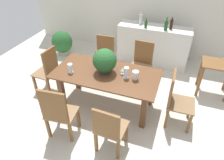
{
  "coord_description": "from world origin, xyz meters",
  "views": [
    {
      "loc": [
        1.16,
        -2.82,
        2.83
      ],
      "look_at": [
        0.08,
        0.13,
        0.56
      ],
      "focal_mm": 33.04,
      "sensor_mm": 36.0,
      "label": 1
    }
  ],
  "objects_px": {
    "chair_head_end": "(48,70)",
    "chair_far_left": "(104,55)",
    "dining_table": "(106,80)",
    "side_table": "(217,71)",
    "chair_foot_end": "(176,98)",
    "chair_far_right": "(142,62)",
    "chair_near_left": "(58,112)",
    "wine_bottle_green": "(146,24)",
    "wine_bottle_clear": "(141,19)",
    "crystal_vase_center_near": "(135,74)",
    "crystal_vase_right": "(70,68)",
    "wine_bottle_tall": "(166,25)",
    "chair_near_right": "(109,128)",
    "crystal_vase_left": "(126,72)",
    "potted_plant_floor": "(62,42)",
    "flower_centerpiece": "(105,61)",
    "wine_bottle_amber": "(171,24)",
    "kitchen_counter": "(153,45)",
    "wine_glass": "(123,70)"
  },
  "relations": [
    {
      "from": "wine_bottle_green",
      "to": "wine_bottle_clear",
      "type": "xyz_separation_m",
      "value": [
        -0.17,
        0.19,
        0.03
      ]
    },
    {
      "from": "chair_far_left",
      "to": "chair_foot_end",
      "type": "height_order",
      "value": "chair_foot_end"
    },
    {
      "from": "chair_far_left",
      "to": "wine_bottle_tall",
      "type": "distance_m",
      "value": 1.55
    },
    {
      "from": "chair_foot_end",
      "to": "potted_plant_floor",
      "type": "relative_size",
      "value": 1.51
    },
    {
      "from": "chair_near_right",
      "to": "crystal_vase_center_near",
      "type": "relative_size",
      "value": 5.52
    },
    {
      "from": "chair_far_right",
      "to": "flower_centerpiece",
      "type": "relative_size",
      "value": 2.13
    },
    {
      "from": "crystal_vase_right",
      "to": "potted_plant_floor",
      "type": "height_order",
      "value": "crystal_vase_right"
    },
    {
      "from": "chair_foot_end",
      "to": "kitchen_counter",
      "type": "height_order",
      "value": "chair_foot_end"
    },
    {
      "from": "chair_near_left",
      "to": "wine_bottle_green",
      "type": "height_order",
      "value": "wine_bottle_green"
    },
    {
      "from": "chair_far_right",
      "to": "potted_plant_floor",
      "type": "distance_m",
      "value": 2.43
    },
    {
      "from": "chair_foot_end",
      "to": "side_table",
      "type": "relative_size",
      "value": 1.4
    },
    {
      "from": "chair_far_left",
      "to": "wine_bottle_tall",
      "type": "height_order",
      "value": "wine_bottle_tall"
    },
    {
      "from": "chair_near_right",
      "to": "crystal_vase_left",
      "type": "bearing_deg",
      "value": -84.25
    },
    {
      "from": "dining_table",
      "to": "chair_far_left",
      "type": "relative_size",
      "value": 1.99
    },
    {
      "from": "chair_foot_end",
      "to": "wine_bottle_clear",
      "type": "relative_size",
      "value": 3.51
    },
    {
      "from": "flower_centerpiece",
      "to": "wine_bottle_amber",
      "type": "distance_m",
      "value": 2.08
    },
    {
      "from": "chair_head_end",
      "to": "wine_bottle_clear",
      "type": "height_order",
      "value": "wine_bottle_clear"
    },
    {
      "from": "chair_far_left",
      "to": "chair_near_right",
      "type": "xyz_separation_m",
      "value": [
        0.86,
        -1.97,
        -0.02
      ]
    },
    {
      "from": "chair_near_left",
      "to": "crystal_vase_left",
      "type": "xyz_separation_m",
      "value": [
        0.8,
        0.97,
        0.32
      ]
    },
    {
      "from": "chair_foot_end",
      "to": "wine_bottle_tall",
      "type": "height_order",
      "value": "wine_bottle_tall"
    },
    {
      "from": "flower_centerpiece",
      "to": "kitchen_counter",
      "type": "xyz_separation_m",
      "value": [
        0.54,
        1.91,
        -0.5
      ]
    },
    {
      "from": "chair_near_right",
      "to": "kitchen_counter",
      "type": "height_order",
      "value": "kitchen_counter"
    },
    {
      "from": "flower_centerpiece",
      "to": "crystal_vase_left",
      "type": "relative_size",
      "value": 2.12
    },
    {
      "from": "chair_foot_end",
      "to": "wine_bottle_amber",
      "type": "distance_m",
      "value": 2.02
    },
    {
      "from": "crystal_vase_left",
      "to": "wine_bottle_clear",
      "type": "distance_m",
      "value": 2.03
    },
    {
      "from": "crystal_vase_center_near",
      "to": "chair_foot_end",
      "type": "bearing_deg",
      "value": 0.59
    },
    {
      "from": "wine_bottle_clear",
      "to": "crystal_vase_center_near",
      "type": "bearing_deg",
      "value": -78.21
    },
    {
      "from": "crystal_vase_right",
      "to": "wine_bottle_clear",
      "type": "bearing_deg",
      "value": 71.48
    },
    {
      "from": "crystal_vase_left",
      "to": "side_table",
      "type": "xyz_separation_m",
      "value": [
        1.57,
        1.14,
        -0.34
      ]
    },
    {
      "from": "side_table",
      "to": "chair_far_left",
      "type": "bearing_deg",
      "value": -176.74
    },
    {
      "from": "chair_near_left",
      "to": "crystal_vase_center_near",
      "type": "height_order",
      "value": "chair_near_left"
    },
    {
      "from": "dining_table",
      "to": "chair_near_right",
      "type": "bearing_deg",
      "value": -66.57
    },
    {
      "from": "dining_table",
      "to": "wine_bottle_tall",
      "type": "relative_size",
      "value": 6.38
    },
    {
      "from": "chair_far_left",
      "to": "kitchen_counter",
      "type": "xyz_separation_m",
      "value": [
        0.94,
        0.95,
        -0.04
      ]
    },
    {
      "from": "wine_glass",
      "to": "wine_bottle_clear",
      "type": "xyz_separation_m",
      "value": [
        -0.16,
        1.91,
        0.25
      ]
    },
    {
      "from": "chair_far_right",
      "to": "chair_near_left",
      "type": "height_order",
      "value": "chair_near_left"
    },
    {
      "from": "chair_near_left",
      "to": "crystal_vase_right",
      "type": "bearing_deg",
      "value": -82.29
    },
    {
      "from": "wine_bottle_tall",
      "to": "side_table",
      "type": "bearing_deg",
      "value": -29.62
    },
    {
      "from": "chair_foot_end",
      "to": "flower_centerpiece",
      "type": "height_order",
      "value": "flower_centerpiece"
    },
    {
      "from": "crystal_vase_center_near",
      "to": "crystal_vase_right",
      "type": "height_order",
      "value": "crystal_vase_right"
    },
    {
      "from": "wine_bottle_green",
      "to": "chair_head_end",
      "type": "bearing_deg",
      "value": -130.98
    },
    {
      "from": "chair_head_end",
      "to": "chair_far_left",
      "type": "xyz_separation_m",
      "value": [
        0.83,
        1.0,
        -0.03
      ]
    },
    {
      "from": "crystal_vase_right",
      "to": "side_table",
      "type": "height_order",
      "value": "crystal_vase_right"
    },
    {
      "from": "crystal_vase_center_near",
      "to": "chair_head_end",
      "type": "bearing_deg",
      "value": 179.92
    },
    {
      "from": "dining_table",
      "to": "chair_far_right",
      "type": "bearing_deg",
      "value": 66.22
    },
    {
      "from": "crystal_vase_right",
      "to": "chair_far_left",
      "type": "bearing_deg",
      "value": 81.96
    },
    {
      "from": "chair_far_left",
      "to": "dining_table",
      "type": "bearing_deg",
      "value": -70.64
    },
    {
      "from": "kitchen_counter",
      "to": "wine_bottle_clear",
      "type": "distance_m",
      "value": 0.72
    },
    {
      "from": "dining_table",
      "to": "side_table",
      "type": "height_order",
      "value": "dining_table"
    },
    {
      "from": "dining_table",
      "to": "wine_bottle_tall",
      "type": "height_order",
      "value": "wine_bottle_tall"
    }
  ]
}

